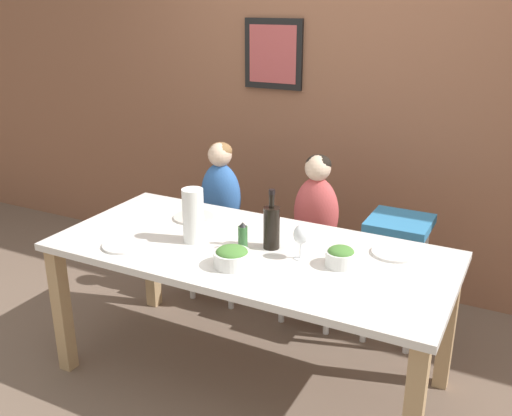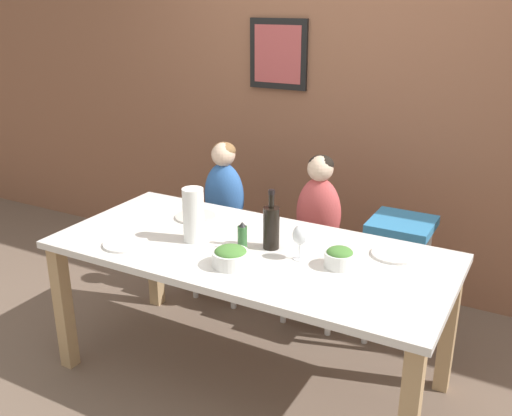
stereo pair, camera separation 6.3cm
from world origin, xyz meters
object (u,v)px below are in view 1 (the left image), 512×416
at_px(dinner_plate_front_left, 125,245).
at_px(person_child_center, 316,204).
at_px(chair_far_left, 222,240).
at_px(wine_glass_near, 301,236).
at_px(dinner_plate_back_right, 395,253).
at_px(paper_towel_roll, 193,215).
at_px(dinner_plate_back_left, 194,217).
at_px(wine_bottle, 272,226).
at_px(salad_bowl_large, 232,257).
at_px(chair_far_center, 314,260).
at_px(chair_right_highchair, 398,248).
at_px(person_child_left, 221,189).
at_px(salad_bowl_small, 341,256).

bearing_deg(dinner_plate_front_left, person_child_center, 57.69).
bearing_deg(chair_far_left, wine_glass_near, -40.07).
relative_size(dinner_plate_front_left, dinner_plate_back_right, 1.00).
xyz_separation_m(paper_towel_roll, dinner_plate_back_left, (-0.17, 0.26, -0.13)).
bearing_deg(wine_bottle, salad_bowl_large, -105.13).
xyz_separation_m(wine_bottle, wine_glass_near, (0.17, -0.05, 0.00)).
relative_size(chair_far_left, person_child_center, 0.81).
distance_m(chair_far_center, dinner_plate_back_right, 0.80).
height_order(chair_right_highchair, wine_bottle, wine_bottle).
bearing_deg(person_child_center, person_child_left, 180.00).
relative_size(person_child_left, paper_towel_roll, 2.11).
bearing_deg(paper_towel_roll, chair_far_center, 65.46).
relative_size(chair_far_left, wine_bottle, 1.58).
distance_m(person_child_left, salad_bowl_small, 1.23).
distance_m(chair_far_left, salad_bowl_large, 1.15).
height_order(chair_far_center, wine_bottle, wine_bottle).
bearing_deg(salad_bowl_large, dinner_plate_front_left, -175.22).
xyz_separation_m(person_child_center, paper_towel_roll, (-0.34, -0.75, 0.13)).
bearing_deg(chair_far_left, paper_towel_roll, -68.67).
relative_size(person_child_left, wine_glass_near, 3.45).
height_order(salad_bowl_large, salad_bowl_small, same).
relative_size(person_child_left, salad_bowl_large, 3.39).
xyz_separation_m(paper_towel_roll, dinner_plate_front_left, (-0.26, -0.20, -0.13)).
xyz_separation_m(paper_towel_roll, wine_glass_near, (0.54, 0.05, -0.02)).
xyz_separation_m(chair_far_center, person_child_left, (-0.64, 0.00, 0.35)).
bearing_deg(paper_towel_roll, dinner_plate_front_left, -142.18).
xyz_separation_m(chair_right_highchair, wine_glass_near, (-0.29, -0.70, 0.28)).
distance_m(person_child_center, dinner_plate_front_left, 1.13).
relative_size(wine_bottle, dinner_plate_front_left, 1.35).
relative_size(paper_towel_roll, dinner_plate_back_right, 1.23).
height_order(salad_bowl_small, dinner_plate_back_left, salad_bowl_small).
height_order(person_child_left, wine_glass_near, person_child_left).
xyz_separation_m(chair_far_left, dinner_plate_back_left, (0.12, -0.49, 0.35)).
bearing_deg(chair_far_center, wine_bottle, -87.64).
height_order(wine_glass_near, salad_bowl_small, wine_glass_near).
distance_m(chair_far_center, person_child_center, 0.35).
bearing_deg(dinner_plate_back_right, wine_glass_near, -146.24).
relative_size(chair_right_highchair, dinner_plate_back_left, 3.37).
height_order(dinner_plate_back_left, dinner_plate_back_right, same).
relative_size(person_child_center, paper_towel_roll, 2.11).
bearing_deg(dinner_plate_front_left, wine_bottle, 25.69).
height_order(chair_far_left, chair_far_center, same).
height_order(chair_far_left, dinner_plate_back_right, dinner_plate_back_right).
relative_size(person_child_left, wine_bottle, 1.94).
bearing_deg(dinner_plate_front_left, dinner_plate_back_right, 23.17).
bearing_deg(chair_far_left, chair_far_center, 0.00).
xyz_separation_m(person_child_left, paper_towel_roll, (0.29, -0.75, 0.13)).
distance_m(salad_bowl_small, dinner_plate_back_left, 0.92).
bearing_deg(dinner_plate_back_right, paper_towel_roll, -161.83).
height_order(wine_glass_near, salad_bowl_large, wine_glass_near).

